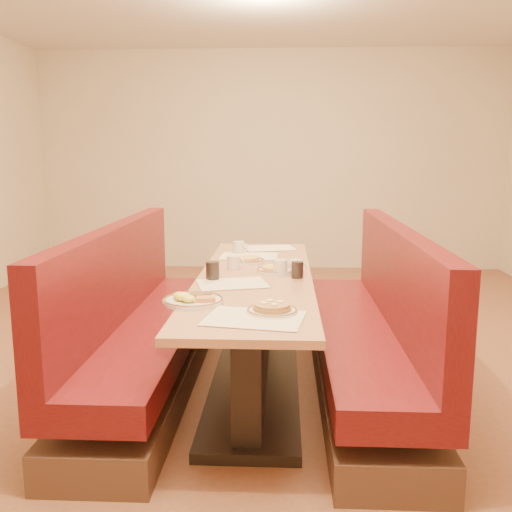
{
  "coord_description": "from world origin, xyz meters",
  "views": [
    {
      "loc": [
        0.18,
        -3.47,
        1.5
      ],
      "look_at": [
        0.0,
        0.12,
        0.85
      ],
      "focal_mm": 40.0,
      "sensor_mm": 36.0,
      "label": 1
    }
  ],
  "objects_px": {
    "diner_table": "(255,333)",
    "coffee_mug_b": "(234,262)",
    "coffee_mug_d": "(239,247)",
    "pancake_plate": "(272,309)",
    "soda_tumbler_mid": "(297,270)",
    "coffee_mug_a": "(281,267)",
    "booth_left": "(141,333)",
    "soda_tumbler_near": "(213,271)",
    "eggs_plate": "(193,300)",
    "booth_right": "(371,337)",
    "coffee_mug_c": "(296,266)"
  },
  "relations": [
    {
      "from": "soda_tumbler_near",
      "to": "booth_right",
      "type": "bearing_deg",
      "value": 8.32
    },
    {
      "from": "diner_table",
      "to": "coffee_mug_b",
      "type": "height_order",
      "value": "coffee_mug_b"
    },
    {
      "from": "coffee_mug_c",
      "to": "eggs_plate",
      "type": "bearing_deg",
      "value": -126.55
    },
    {
      "from": "booth_left",
      "to": "eggs_plate",
      "type": "relative_size",
      "value": 8.04
    },
    {
      "from": "booth_left",
      "to": "coffee_mug_b",
      "type": "distance_m",
      "value": 0.75
    },
    {
      "from": "eggs_plate",
      "to": "diner_table",
      "type": "bearing_deg",
      "value": 67.71
    },
    {
      "from": "pancake_plate",
      "to": "eggs_plate",
      "type": "distance_m",
      "value": 0.44
    },
    {
      "from": "diner_table",
      "to": "coffee_mug_c",
      "type": "bearing_deg",
      "value": 19.48
    },
    {
      "from": "booth_right",
      "to": "coffee_mug_c",
      "type": "bearing_deg",
      "value": 169.08
    },
    {
      "from": "eggs_plate",
      "to": "coffee_mug_a",
      "type": "xyz_separation_m",
      "value": [
        0.44,
        0.72,
        0.03
      ]
    },
    {
      "from": "coffee_mug_d",
      "to": "coffee_mug_a",
      "type": "bearing_deg",
      "value": -57.94
    },
    {
      "from": "coffee_mug_d",
      "to": "soda_tumbler_mid",
      "type": "bearing_deg",
      "value": -54.42
    },
    {
      "from": "coffee_mug_a",
      "to": "coffee_mug_d",
      "type": "height_order",
      "value": "coffee_mug_a"
    },
    {
      "from": "pancake_plate",
      "to": "soda_tumbler_mid",
      "type": "height_order",
      "value": "soda_tumbler_mid"
    },
    {
      "from": "booth_right",
      "to": "soda_tumbler_mid",
      "type": "bearing_deg",
      "value": -172.6
    },
    {
      "from": "booth_left",
      "to": "coffee_mug_b",
      "type": "xyz_separation_m",
      "value": [
        0.58,
        0.18,
        0.43
      ]
    },
    {
      "from": "coffee_mug_b",
      "to": "coffee_mug_c",
      "type": "relative_size",
      "value": 1.05
    },
    {
      "from": "soda_tumbler_near",
      "to": "coffee_mug_d",
      "type": "bearing_deg",
      "value": 84.75
    },
    {
      "from": "diner_table",
      "to": "coffee_mug_b",
      "type": "distance_m",
      "value": 0.48
    },
    {
      "from": "booth_left",
      "to": "soda_tumbler_near",
      "type": "distance_m",
      "value": 0.67
    },
    {
      "from": "coffee_mug_d",
      "to": "pancake_plate",
      "type": "bearing_deg",
      "value": -70.91
    },
    {
      "from": "coffee_mug_a",
      "to": "pancake_plate",
      "type": "bearing_deg",
      "value": -92.09
    },
    {
      "from": "coffee_mug_c",
      "to": "coffee_mug_d",
      "type": "xyz_separation_m",
      "value": [
        -0.42,
        0.7,
        0.0
      ]
    },
    {
      "from": "eggs_plate",
      "to": "coffee_mug_a",
      "type": "distance_m",
      "value": 0.84
    },
    {
      "from": "coffee_mug_d",
      "to": "coffee_mug_b",
      "type": "bearing_deg",
      "value": -79.59
    },
    {
      "from": "pancake_plate",
      "to": "soda_tumbler_mid",
      "type": "bearing_deg",
      "value": 80.09
    },
    {
      "from": "booth_right",
      "to": "coffee_mug_d",
      "type": "relative_size",
      "value": 21.2
    },
    {
      "from": "diner_table",
      "to": "coffee_mug_b",
      "type": "xyz_separation_m",
      "value": [
        -0.15,
        0.18,
        0.42
      ]
    },
    {
      "from": "soda_tumbler_mid",
      "to": "diner_table",
      "type": "bearing_deg",
      "value": 166.84
    },
    {
      "from": "soda_tumbler_mid",
      "to": "coffee_mug_c",
      "type": "bearing_deg",
      "value": 91.22
    },
    {
      "from": "booth_left",
      "to": "soda_tumbler_mid",
      "type": "distance_m",
      "value": 1.09
    },
    {
      "from": "booth_right",
      "to": "coffee_mug_d",
      "type": "bearing_deg",
      "value": 138.44
    },
    {
      "from": "pancake_plate",
      "to": "coffee_mug_d",
      "type": "xyz_separation_m",
      "value": [
        -0.29,
        1.64,
        0.03
      ]
    },
    {
      "from": "booth_left",
      "to": "soda_tumbler_near",
      "type": "bearing_deg",
      "value": -16.47
    },
    {
      "from": "coffee_mug_a",
      "to": "coffee_mug_c",
      "type": "xyz_separation_m",
      "value": [
        0.1,
        0.06,
        -0.01
      ]
    },
    {
      "from": "coffee_mug_a",
      "to": "coffee_mug_c",
      "type": "relative_size",
      "value": 1.14
    },
    {
      "from": "coffee_mug_a",
      "to": "coffee_mug_d",
      "type": "relative_size",
      "value": 1.06
    },
    {
      "from": "soda_tumbler_mid",
      "to": "pancake_plate",
      "type": "bearing_deg",
      "value": -99.91
    },
    {
      "from": "booth_right",
      "to": "coffee_mug_b",
      "type": "relative_size",
      "value": 21.55
    },
    {
      "from": "soda_tumbler_mid",
      "to": "booth_left",
      "type": "bearing_deg",
      "value": 176.48
    },
    {
      "from": "booth_right",
      "to": "coffee_mug_b",
      "type": "height_order",
      "value": "booth_right"
    },
    {
      "from": "diner_table",
      "to": "coffee_mug_d",
      "type": "relative_size",
      "value": 21.2
    },
    {
      "from": "pancake_plate",
      "to": "coffee_mug_c",
      "type": "bearing_deg",
      "value": 81.87
    },
    {
      "from": "booth_right",
      "to": "pancake_plate",
      "type": "height_order",
      "value": "booth_right"
    },
    {
      "from": "pancake_plate",
      "to": "coffee_mug_d",
      "type": "relative_size",
      "value": 2.08
    },
    {
      "from": "pancake_plate",
      "to": "coffee_mug_b",
      "type": "height_order",
      "value": "coffee_mug_b"
    },
    {
      "from": "eggs_plate",
      "to": "coffee_mug_a",
      "type": "bearing_deg",
      "value": 58.28
    },
    {
      "from": "pancake_plate",
      "to": "coffee_mug_a",
      "type": "relative_size",
      "value": 1.95
    },
    {
      "from": "diner_table",
      "to": "coffee_mug_a",
      "type": "distance_m",
      "value": 0.46
    },
    {
      "from": "coffee_mug_a",
      "to": "soda_tumbler_mid",
      "type": "distance_m",
      "value": 0.13
    }
  ]
}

